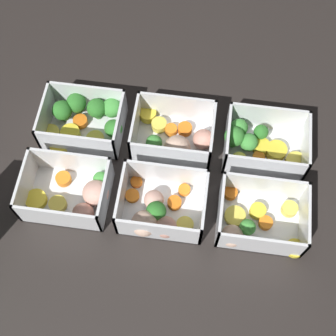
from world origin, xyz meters
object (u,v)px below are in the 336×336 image
Objects in this scene: container_near_right at (84,120)px; container_far_right at (75,194)px; container_far_center at (159,210)px; container_far_left at (256,220)px; container_near_left at (259,144)px; container_near_center at (175,137)px.

container_far_right is at bearing 96.00° from container_near_right.
container_far_left is at bearing -178.04° from container_far_center.
container_near_center is (0.16, 0.01, 0.00)m from container_near_left.
container_far_right is at bearing 40.64° from container_near_center.
container_far_center is at bearing 43.18° from container_near_left.
container_far_left is at bearing 138.29° from container_near_center.
container_near_left is 0.23m from container_far_center.
container_far_center is (0.17, 0.16, -0.00)m from container_near_left.
container_far_left is 1.00× the size of container_far_right.
container_near_left and container_far_left have the same top height.
container_far_right is (0.15, -0.01, -0.00)m from container_far_center.
container_near_left is 0.34m from container_near_right.
container_near_right is 1.03× the size of container_far_right.
container_far_left is at bearing 155.07° from container_near_right.
container_near_center and container_far_left have the same top height.
container_near_center is 0.22m from container_far_left.
container_near_right is 0.24m from container_far_center.
container_far_left is 0.32m from container_far_right.
container_near_left is 0.35m from container_far_right.
container_near_right is 1.09× the size of container_far_center.
container_near_right is at bearing -1.13° from container_near_left.
container_far_center is at bearing 86.17° from container_near_center.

